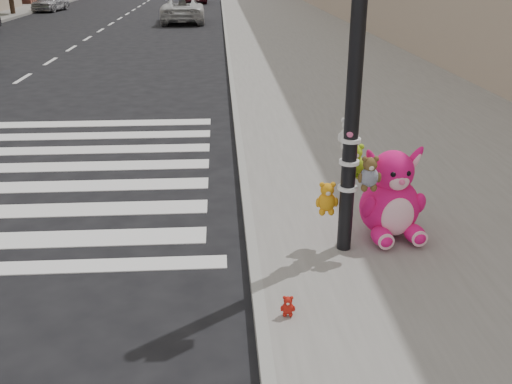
{
  "coord_description": "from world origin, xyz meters",
  "views": [
    {
      "loc": [
        1.22,
        -3.97,
        3.23
      ],
      "look_at": [
        1.6,
        2.08,
        0.75
      ],
      "focal_mm": 40.0,
      "sensor_mm": 36.0,
      "label": 1
    }
  ],
  "objects_px": {
    "signal_pole": "(353,109)",
    "pink_bunny": "(391,200)",
    "red_teddy": "(288,306)",
    "car_white_near": "(183,10)"
  },
  "relations": [
    {
      "from": "signal_pole",
      "to": "pink_bunny",
      "type": "height_order",
      "value": "signal_pole"
    },
    {
      "from": "signal_pole",
      "to": "red_teddy",
      "type": "relative_size",
      "value": 18.96
    },
    {
      "from": "car_white_near",
      "to": "signal_pole",
      "type": "bearing_deg",
      "value": 95.17
    },
    {
      "from": "red_teddy",
      "to": "car_white_near",
      "type": "relative_size",
      "value": 0.04
    },
    {
      "from": "pink_bunny",
      "to": "red_teddy",
      "type": "relative_size",
      "value": 5.32
    },
    {
      "from": "red_teddy",
      "to": "signal_pole",
      "type": "bearing_deg",
      "value": 64.57
    },
    {
      "from": "signal_pole",
      "to": "car_white_near",
      "type": "xyz_separation_m",
      "value": [
        -3.29,
        26.6,
        -1.09
      ]
    },
    {
      "from": "signal_pole",
      "to": "red_teddy",
      "type": "distance_m",
      "value": 2.17
    },
    {
      "from": "pink_bunny",
      "to": "car_white_near",
      "type": "bearing_deg",
      "value": 91.61
    },
    {
      "from": "signal_pole",
      "to": "car_white_near",
      "type": "relative_size",
      "value": 0.82
    }
  ]
}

